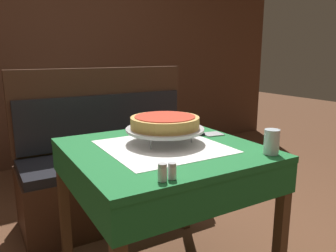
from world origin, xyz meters
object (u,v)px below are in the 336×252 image
at_px(dining_table_rear, 82,114).
at_px(water_glass_near, 272,142).
at_px(deep_dish_pizza, 165,122).
at_px(pepper_shaker, 172,171).
at_px(pizza_pan_stand, 165,130).
at_px(pizza_server, 200,135).
at_px(dining_table_front, 163,166).
at_px(booth_bench, 115,173).
at_px(salt_shaker, 162,172).
at_px(condiment_caddy, 78,97).

distance_m(dining_table_rear, water_glass_near, 2.10).
xyz_separation_m(deep_dish_pizza, pepper_shaker, (-0.22, -0.44, -0.08)).
distance_m(pizza_pan_stand, water_glass_near, 0.51).
relative_size(dining_table_rear, pepper_shaker, 12.67).
bearing_deg(pizza_pan_stand, water_glass_near, -52.11).
bearing_deg(pizza_server, dining_table_rear, 96.54).
height_order(dining_table_front, dining_table_rear, dining_table_front).
xyz_separation_m(booth_bench, pepper_shaker, (-0.25, -1.23, 0.46)).
bearing_deg(booth_bench, pizza_pan_stand, -91.69).
bearing_deg(dining_table_rear, booth_bench, -91.54).
bearing_deg(salt_shaker, condiment_caddy, 82.06).
bearing_deg(water_glass_near, booth_bench, 103.71).
bearing_deg(pizza_pan_stand, booth_bench, 88.31).
relative_size(deep_dish_pizza, condiment_caddy, 2.18).
bearing_deg(dining_table_front, dining_table_rear, 87.08).
bearing_deg(condiment_caddy, water_glass_near, -82.66).
height_order(dining_table_front, water_glass_near, water_glass_near).
xyz_separation_m(dining_table_front, dining_table_rear, (0.09, 1.72, -0.02)).
distance_m(pizza_server, water_glass_near, 0.44).
distance_m(dining_table_front, deep_dish_pizza, 0.22).
height_order(dining_table_rear, salt_shaker, salt_shaker).
bearing_deg(dining_table_front, condiment_caddy, 87.41).
distance_m(dining_table_front, pizza_server, 0.31).
height_order(deep_dish_pizza, pizza_server, deep_dish_pizza).
bearing_deg(condiment_caddy, salt_shaker, -97.94).
relative_size(deep_dish_pizza, water_glass_near, 3.08).
bearing_deg(dining_table_rear, deep_dish_pizza, -91.61).
bearing_deg(condiment_caddy, pizza_server, -83.47).
height_order(water_glass_near, condiment_caddy, condiment_caddy).
xyz_separation_m(pizza_server, pepper_shaker, (-0.46, -0.46, 0.03)).
distance_m(water_glass_near, pepper_shaker, 0.54).
bearing_deg(dining_table_front, booth_bench, 85.65).
bearing_deg(salt_shaker, pizza_server, 43.06).
relative_size(dining_table_front, deep_dish_pizza, 2.55).
distance_m(dining_table_front, pizza_pan_stand, 0.18).
height_order(pizza_server, salt_shaker, salt_shaker).
relative_size(pizza_pan_stand, pizza_server, 1.31).
height_order(deep_dish_pizza, condiment_caddy, condiment_caddy).
distance_m(deep_dish_pizza, water_glass_near, 0.52).
distance_m(pepper_shaker, condiment_caddy, 2.18).
bearing_deg(deep_dish_pizza, water_glass_near, -52.11).
bearing_deg(pepper_shaker, pizza_pan_stand, 63.02).
distance_m(booth_bench, salt_shaker, 1.34).
distance_m(booth_bench, deep_dish_pizza, 0.95).
bearing_deg(condiment_caddy, pizza_pan_stand, -91.32).
height_order(deep_dish_pizza, water_glass_near, deep_dish_pizza).
distance_m(booth_bench, pizza_server, 0.90).
height_order(dining_table_rear, condiment_caddy, condiment_caddy).
xyz_separation_m(dining_table_rear, deep_dish_pizza, (-0.05, -1.67, 0.23)).
bearing_deg(salt_shaker, water_glass_near, 3.21).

